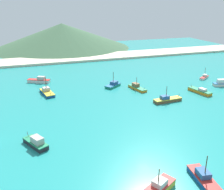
% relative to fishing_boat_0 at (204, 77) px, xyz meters
% --- Properties ---
extents(ground, '(260.00, 280.00, 0.50)m').
position_rel_fishing_boat_0_xyz_m(ground, '(-53.29, -18.09, -0.89)').
color(ground, teal).
extents(fishing_boat_0, '(6.63, 5.22, 4.97)m').
position_rel_fishing_boat_0_xyz_m(fishing_boat_0, '(0.00, 0.00, 0.00)').
color(fishing_boat_0, silver).
rests_on(fishing_boat_0, ground).
extents(fishing_boat_2, '(9.75, 6.74, 2.73)m').
position_rel_fishing_boat_0_xyz_m(fishing_boat_2, '(-70.88, 18.06, 0.31)').
color(fishing_boat_2, silver).
rests_on(fishing_boat_2, ground).
extents(fishing_boat_3, '(4.64, 10.16, 2.59)m').
position_rel_fishing_boat_0_xyz_m(fishing_boat_3, '(-14.08, -15.74, 0.14)').
color(fishing_boat_3, orange).
rests_on(fishing_boat_3, ground).
extents(fishing_boat_4, '(4.11, 10.49, 5.91)m').
position_rel_fishing_boat_0_xyz_m(fishing_boat_4, '(-45.87, -59.90, 0.13)').
color(fishing_boat_4, '#14478C').
rests_on(fishing_boat_4, ground).
extents(fishing_boat_6, '(5.06, 10.31, 6.42)m').
position_rel_fishing_boat_0_xyz_m(fishing_boat_6, '(-69.28, 2.07, 0.14)').
color(fishing_boat_6, '#14478C').
rests_on(fishing_boat_6, ground).
extents(fishing_boat_7, '(9.62, 6.92, 5.01)m').
position_rel_fishing_boat_0_xyz_m(fishing_boat_7, '(-56.01, -59.20, 0.20)').
color(fishing_boat_7, gold).
rests_on(fishing_boat_7, ground).
extents(fishing_boat_8, '(4.57, 9.74, 4.87)m').
position_rel_fishing_boat_0_xyz_m(fishing_boat_8, '(-34.96, -3.90, 0.14)').
color(fishing_boat_8, orange).
rests_on(fishing_boat_8, ground).
extents(fishing_boat_9, '(10.32, 4.61, 2.78)m').
position_rel_fishing_boat_0_xyz_m(fishing_boat_9, '(1.08, -11.41, 0.39)').
color(fishing_boat_9, silver).
rests_on(fishing_boat_9, ground).
extents(fishing_boat_10, '(7.68, 6.80, 6.20)m').
position_rel_fishing_boat_0_xyz_m(fishing_boat_10, '(-42.82, 2.28, 0.15)').
color(fishing_boat_10, '#198466').
rests_on(fishing_boat_10, ground).
extents(fishing_boat_12, '(5.89, 8.15, 2.75)m').
position_rel_fishing_boat_0_xyz_m(fishing_boat_12, '(-75.56, -35.16, 0.37)').
color(fishing_boat_12, '#232328').
rests_on(fishing_boat_12, ground).
extents(fishing_boat_13, '(10.36, 3.35, 5.64)m').
position_rel_fishing_boat_0_xyz_m(fishing_boat_13, '(-30.61, -19.65, 0.17)').
color(fishing_boat_13, brown).
rests_on(fishing_boat_13, ground).
extents(beach_strip, '(247.00, 19.64, 1.20)m').
position_rel_fishing_boat_0_xyz_m(beach_strip, '(-53.29, 59.50, -0.04)').
color(beach_strip, beige).
rests_on(beach_strip, ground).
extents(hill_central, '(99.16, 99.16, 17.64)m').
position_rel_fishing_boat_0_xyz_m(hill_central, '(-47.40, 103.80, 8.18)').
color(hill_central, '#3D6042').
rests_on(hill_central, ground).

